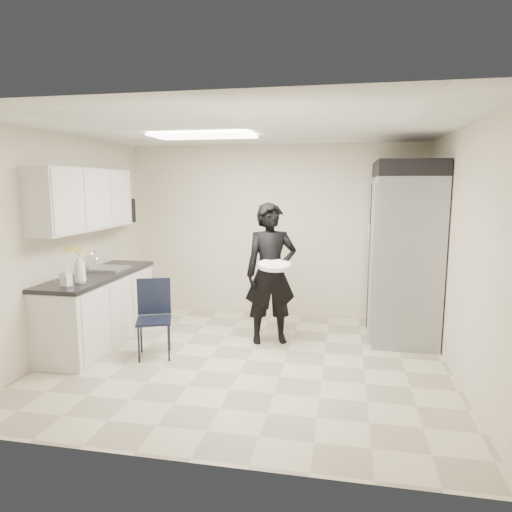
% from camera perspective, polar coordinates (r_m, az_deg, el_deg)
% --- Properties ---
extents(floor, '(4.50, 4.50, 0.00)m').
position_cam_1_polar(floor, '(5.40, -1.16, -12.87)').
color(floor, beige).
rests_on(floor, ground).
extents(ceiling, '(4.50, 4.50, 0.00)m').
position_cam_1_polar(ceiling, '(5.05, -1.26, 15.69)').
color(ceiling, silver).
rests_on(ceiling, back_wall).
extents(back_wall, '(4.50, 0.00, 4.50)m').
position_cam_1_polar(back_wall, '(7.02, 2.26, 3.16)').
color(back_wall, beige).
rests_on(back_wall, floor).
extents(left_wall, '(0.00, 4.00, 4.00)m').
position_cam_1_polar(left_wall, '(5.96, -22.87, 1.43)').
color(left_wall, beige).
rests_on(left_wall, floor).
extents(right_wall, '(0.00, 4.00, 4.00)m').
position_cam_1_polar(right_wall, '(5.09, 24.39, 0.16)').
color(right_wall, beige).
rests_on(right_wall, floor).
extents(ceiling_panel, '(1.20, 0.60, 0.02)m').
position_cam_1_polar(ceiling_panel, '(5.58, -6.58, 14.68)').
color(ceiling_panel, white).
rests_on(ceiling_panel, ceiling).
extents(lower_counter, '(0.60, 1.90, 0.86)m').
position_cam_1_polar(lower_counter, '(6.13, -18.99, -6.46)').
color(lower_counter, silver).
rests_on(lower_counter, floor).
extents(countertop, '(0.64, 1.95, 0.05)m').
position_cam_1_polar(countertop, '(6.03, -19.21, -2.28)').
color(countertop, black).
rests_on(countertop, lower_counter).
extents(sink, '(0.42, 0.40, 0.14)m').
position_cam_1_polar(sink, '(6.23, -17.89, -2.00)').
color(sink, gray).
rests_on(sink, countertop).
extents(faucet, '(0.02, 0.02, 0.24)m').
position_cam_1_polar(faucet, '(6.31, -19.55, -0.57)').
color(faucet, silver).
rests_on(faucet, countertop).
extents(upper_cabinets, '(0.35, 1.80, 0.75)m').
position_cam_1_polar(upper_cabinets, '(5.99, -20.71, 6.64)').
color(upper_cabinets, silver).
rests_on(upper_cabinets, left_wall).
extents(towel_dispenser, '(0.22, 0.30, 0.35)m').
position_cam_1_polar(towel_dispenser, '(7.03, -16.16, 5.45)').
color(towel_dispenser, black).
rests_on(towel_dispenser, left_wall).
extents(notice_sticker_left, '(0.00, 0.12, 0.07)m').
position_cam_1_polar(notice_sticker_left, '(6.05, -22.26, 0.80)').
color(notice_sticker_left, yellow).
rests_on(notice_sticker_left, left_wall).
extents(notice_sticker_right, '(0.00, 0.12, 0.07)m').
position_cam_1_polar(notice_sticker_right, '(6.22, -21.23, 0.70)').
color(notice_sticker_right, yellow).
rests_on(notice_sticker_right, left_wall).
extents(commercial_fridge, '(0.80, 1.35, 2.10)m').
position_cam_1_polar(commercial_fridge, '(6.29, 17.89, -0.23)').
color(commercial_fridge, gray).
rests_on(commercial_fridge, floor).
extents(fridge_compressor, '(0.80, 1.35, 0.20)m').
position_cam_1_polar(fridge_compressor, '(6.22, 18.41, 10.28)').
color(fridge_compressor, black).
rests_on(fridge_compressor, commercial_fridge).
extents(folding_chair, '(0.50, 0.50, 0.88)m').
position_cam_1_polar(folding_chair, '(5.49, -12.64, -7.87)').
color(folding_chair, black).
rests_on(folding_chair, floor).
extents(man_tuxedo, '(0.76, 0.62, 1.78)m').
position_cam_1_polar(man_tuxedo, '(5.76, 1.86, -2.21)').
color(man_tuxedo, black).
rests_on(man_tuxedo, floor).
extents(bucket_lid, '(0.51, 0.51, 0.05)m').
position_cam_1_polar(bucket_lid, '(5.49, 2.31, -1.19)').
color(bucket_lid, white).
rests_on(bucket_lid, man_tuxedo).
extents(soap_bottle_a, '(0.18, 0.18, 0.34)m').
position_cam_1_polar(soap_bottle_a, '(5.47, -21.18, -1.44)').
color(soap_bottle_a, white).
rests_on(soap_bottle_a, countertop).
extents(soap_bottle_b, '(0.11, 0.11, 0.21)m').
position_cam_1_polar(soap_bottle_b, '(5.38, -22.68, -2.36)').
color(soap_bottle_b, '#9E9DA8').
rests_on(soap_bottle_b, countertop).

